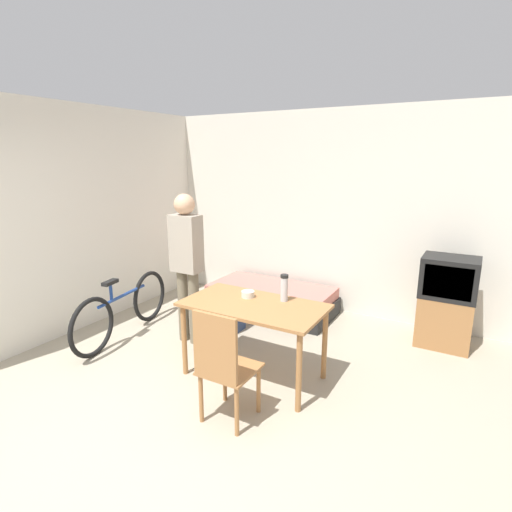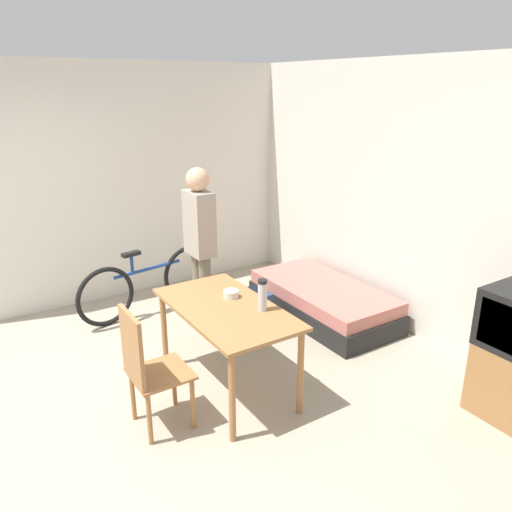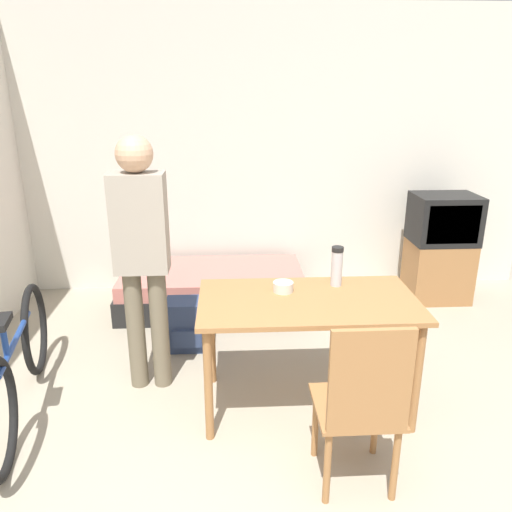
{
  "view_description": "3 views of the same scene",
  "coord_description": "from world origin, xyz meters",
  "px_view_note": "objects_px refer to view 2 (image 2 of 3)",
  "views": [
    {
      "loc": [
        1.98,
        -1.69,
        2.08
      ],
      "look_at": [
        -0.13,
        1.98,
        1.03
      ],
      "focal_mm": 28.0,
      "sensor_mm": 36.0,
      "label": 1
    },
    {
      "loc": [
        3.41,
        -0.42,
        2.44
      ],
      "look_at": [
        -0.08,
        1.83,
        1.01
      ],
      "focal_mm": 35.0,
      "sensor_mm": 36.0,
      "label": 2
    },
    {
      "loc": [
        -0.26,
        -1.41,
        1.98
      ],
      "look_at": [
        -0.09,
        1.82,
        0.87
      ],
      "focal_mm": 35.0,
      "sensor_mm": 36.0,
      "label": 3
    }
  ],
  "objects_px": {
    "bicycle": "(149,283)",
    "daybed": "(323,301)",
    "mate_bowl": "(231,294)",
    "wooden_chair": "(147,365)",
    "person_standing": "(200,239)",
    "dining_table": "(226,317)",
    "thermos_flask": "(262,294)",
    "backpack": "(255,310)"
  },
  "relations": [
    {
      "from": "mate_bowl",
      "to": "dining_table",
      "type": "bearing_deg",
      "value": -42.69
    },
    {
      "from": "wooden_chair",
      "to": "daybed",
      "type": "bearing_deg",
      "value": 108.87
    },
    {
      "from": "daybed",
      "to": "bicycle",
      "type": "bearing_deg",
      "value": -126.29
    },
    {
      "from": "bicycle",
      "to": "daybed",
      "type": "bearing_deg",
      "value": 53.71
    },
    {
      "from": "mate_bowl",
      "to": "daybed",
      "type": "bearing_deg",
      "value": 109.01
    },
    {
      "from": "wooden_chair",
      "to": "person_standing",
      "type": "height_order",
      "value": "person_standing"
    },
    {
      "from": "wooden_chair",
      "to": "backpack",
      "type": "distance_m",
      "value": 1.85
    },
    {
      "from": "dining_table",
      "to": "daybed",
      "type": "bearing_deg",
      "value": 112.04
    },
    {
      "from": "mate_bowl",
      "to": "backpack",
      "type": "distance_m",
      "value": 1.11
    },
    {
      "from": "bicycle",
      "to": "thermos_flask",
      "type": "distance_m",
      "value": 2.09
    },
    {
      "from": "person_standing",
      "to": "mate_bowl",
      "type": "xyz_separation_m",
      "value": [
        0.89,
        -0.17,
        -0.22
      ]
    },
    {
      "from": "thermos_flask",
      "to": "mate_bowl",
      "type": "xyz_separation_m",
      "value": [
        -0.35,
        -0.08,
        -0.11
      ]
    },
    {
      "from": "dining_table",
      "to": "wooden_chair",
      "type": "bearing_deg",
      "value": -78.24
    },
    {
      "from": "dining_table",
      "to": "person_standing",
      "type": "height_order",
      "value": "person_standing"
    },
    {
      "from": "thermos_flask",
      "to": "dining_table",
      "type": "bearing_deg",
      "value": -135.31
    },
    {
      "from": "person_standing",
      "to": "mate_bowl",
      "type": "relative_size",
      "value": 13.35
    },
    {
      "from": "backpack",
      "to": "bicycle",
      "type": "bearing_deg",
      "value": -141.14
    },
    {
      "from": "person_standing",
      "to": "dining_table",
      "type": "bearing_deg",
      "value": -15.95
    },
    {
      "from": "bicycle",
      "to": "person_standing",
      "type": "xyz_separation_m",
      "value": [
        0.75,
        0.29,
        0.66
      ]
    },
    {
      "from": "daybed",
      "to": "backpack",
      "type": "relative_size",
      "value": 4.23
    },
    {
      "from": "dining_table",
      "to": "mate_bowl",
      "type": "height_order",
      "value": "mate_bowl"
    },
    {
      "from": "dining_table",
      "to": "mate_bowl",
      "type": "bearing_deg",
      "value": 137.31
    },
    {
      "from": "bicycle",
      "to": "thermos_flask",
      "type": "bearing_deg",
      "value": 5.76
    },
    {
      "from": "dining_table",
      "to": "thermos_flask",
      "type": "distance_m",
      "value": 0.38
    },
    {
      "from": "daybed",
      "to": "mate_bowl",
      "type": "distance_m",
      "value": 1.64
    },
    {
      "from": "daybed",
      "to": "person_standing",
      "type": "distance_m",
      "value": 1.57
    },
    {
      "from": "dining_table",
      "to": "backpack",
      "type": "bearing_deg",
      "value": 135.54
    },
    {
      "from": "wooden_chair",
      "to": "mate_bowl",
      "type": "xyz_separation_m",
      "value": [
        -0.29,
        0.87,
        0.25
      ]
    },
    {
      "from": "dining_table",
      "to": "thermos_flask",
      "type": "relative_size",
      "value": 5.1
    },
    {
      "from": "wooden_chair",
      "to": "person_standing",
      "type": "xyz_separation_m",
      "value": [
        -1.19,
        1.04,
        0.47
      ]
    },
    {
      "from": "wooden_chair",
      "to": "backpack",
      "type": "height_order",
      "value": "wooden_chair"
    },
    {
      "from": "daybed",
      "to": "backpack",
      "type": "xyz_separation_m",
      "value": [
        -0.17,
        -0.78,
        0.02
      ]
    },
    {
      "from": "dining_table",
      "to": "bicycle",
      "type": "bearing_deg",
      "value": 179.7
    },
    {
      "from": "daybed",
      "to": "bicycle",
      "type": "height_order",
      "value": "bicycle"
    },
    {
      "from": "thermos_flask",
      "to": "mate_bowl",
      "type": "bearing_deg",
      "value": -166.85
    },
    {
      "from": "daybed",
      "to": "mate_bowl",
      "type": "bearing_deg",
      "value": -70.99
    },
    {
      "from": "mate_bowl",
      "to": "bicycle",
      "type": "bearing_deg",
      "value": -175.85
    },
    {
      "from": "thermos_flask",
      "to": "backpack",
      "type": "distance_m",
      "value": 1.37
    },
    {
      "from": "daybed",
      "to": "bicycle",
      "type": "distance_m",
      "value": 1.95
    },
    {
      "from": "person_standing",
      "to": "mate_bowl",
      "type": "height_order",
      "value": "person_standing"
    },
    {
      "from": "daybed",
      "to": "wooden_chair",
      "type": "distance_m",
      "value": 2.48
    },
    {
      "from": "daybed",
      "to": "thermos_flask",
      "type": "height_order",
      "value": "thermos_flask"
    }
  ]
}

